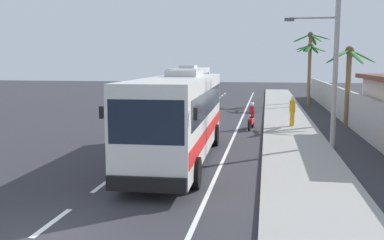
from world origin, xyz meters
name	(u,v)px	position (x,y,z in m)	size (l,w,h in m)	color
sidewalk_kerb	(300,157)	(6.80, 10.00, 0.07)	(3.20, 90.00, 0.14)	#999993
lane_markings	(207,137)	(2.18, 14.49, 0.00)	(3.75, 71.00, 0.01)	white
boundary_wall	(373,122)	(10.60, 14.00, 1.11)	(0.24, 60.00, 2.21)	#B2B2AD
coach_bus_foreground	(180,114)	(1.81, 8.80, 1.94)	(3.07, 11.50, 3.72)	silver
coach_bus_far_lane	(191,84)	(-1.94, 32.62, 1.96)	(3.10, 10.73, 3.78)	white
motorcycle_beside_bus	(251,118)	(4.45, 17.74, 0.66)	(0.56, 1.96, 1.64)	black
pedestrian_near_kerb	(292,111)	(6.92, 18.52, 1.08)	(0.36, 0.36, 1.80)	gold
utility_pole_mid	(334,55)	(8.36, 12.46, 4.36)	(3.38, 0.24, 8.13)	#9E9E99
palm_nearest	(310,54)	(9.40, 35.00, 4.81)	(3.68, 3.41, 6.95)	brown
palm_second	(349,71)	(10.42, 20.17, 3.52)	(3.09, 3.29, 5.06)	brown
palm_third	(310,59)	(9.07, 31.42, 4.37)	(2.68, 2.62, 5.76)	brown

